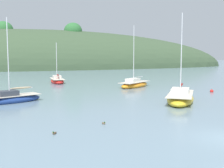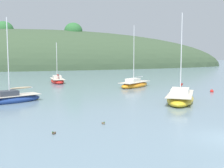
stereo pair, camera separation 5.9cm
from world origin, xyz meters
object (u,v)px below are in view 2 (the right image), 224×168
(sailboat_black_sloop, at_px, (12,99))
(duck_lone_left, at_px, (103,123))
(duck_lead, at_px, (54,133))
(mooring_buoy_inner, at_px, (212,91))
(sailboat_blue_center, at_px, (180,98))
(sailboat_navy_dinghy, at_px, (135,84))
(sailboat_cream_ketch, at_px, (57,81))

(sailboat_black_sloop, distance_m, duck_lone_left, 13.02)
(duck_lead, bearing_deg, mooring_buoy_inner, 29.95)
(mooring_buoy_inner, bearing_deg, duck_lone_left, -148.42)
(sailboat_black_sloop, relative_size, sailboat_blue_center, 0.95)
(duck_lead, bearing_deg, sailboat_blue_center, 27.98)
(sailboat_black_sloop, xyz_separation_m, sailboat_blue_center, (15.87, -5.75, 0.07))
(sailboat_navy_dinghy, height_order, mooring_buoy_inner, sailboat_navy_dinghy)
(sailboat_navy_dinghy, distance_m, sailboat_blue_center, 14.02)
(sailboat_navy_dinghy, xyz_separation_m, duck_lone_left, (-11.35, -19.84, -0.34))
(mooring_buoy_inner, height_order, duck_lone_left, mooring_buoy_inner)
(mooring_buoy_inner, relative_size, duck_lead, 1.42)
(sailboat_navy_dinghy, bearing_deg, duck_lead, -125.14)
(sailboat_black_sloop, height_order, sailboat_blue_center, sailboat_blue_center)
(sailboat_blue_center, height_order, duck_lead, sailboat_blue_center)
(sailboat_cream_ketch, xyz_separation_m, duck_lead, (-5.18, -31.55, -0.32))
(sailboat_navy_dinghy, distance_m, mooring_buoy_inner, 11.05)
(sailboat_navy_dinghy, height_order, duck_lead, sailboat_navy_dinghy)
(sailboat_blue_center, bearing_deg, duck_lone_left, -149.65)
(duck_lead, bearing_deg, sailboat_navy_dinghy, 54.86)
(sailboat_navy_dinghy, distance_m, sailboat_black_sloop, 19.03)
(mooring_buoy_inner, relative_size, duck_lone_left, 1.27)
(sailboat_cream_ketch, xyz_separation_m, sailboat_blue_center, (8.42, -24.32, 0.07))
(sailboat_navy_dinghy, height_order, duck_lone_left, sailboat_navy_dinghy)
(sailboat_black_sloop, relative_size, duck_lead, 22.56)
(sailboat_navy_dinghy, distance_m, duck_lead, 25.91)
(sailboat_black_sloop, height_order, duck_lead, sailboat_black_sloop)
(mooring_buoy_inner, bearing_deg, sailboat_cream_ketch, 131.22)
(sailboat_navy_dinghy, height_order, sailboat_blue_center, sailboat_navy_dinghy)
(duck_lone_left, relative_size, duck_lead, 1.12)
(sailboat_blue_center, bearing_deg, sailboat_black_sloop, 160.08)
(mooring_buoy_inner, bearing_deg, sailboat_black_sloop, 179.01)
(sailboat_blue_center, xyz_separation_m, duck_lone_left, (-10.05, -5.88, -0.39))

